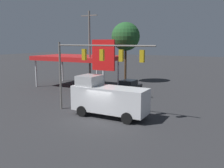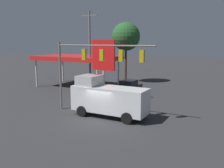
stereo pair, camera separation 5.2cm
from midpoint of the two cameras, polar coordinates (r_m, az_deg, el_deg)
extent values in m
plane|color=#2D2D30|center=(22.00, -2.42, -7.82)|extent=(200.00, 200.00, 0.00)
cylinder|color=slate|center=(24.83, -11.65, 1.78)|extent=(0.20, 0.20, 6.57)
cylinder|color=slate|center=(21.85, -2.09, 8.78)|extent=(9.59, 0.14, 0.14)
cube|color=#B79314|center=(22.91, -6.30, 6.72)|extent=(0.36, 0.28, 1.00)
sphere|color=#FF4141|center=(23.05, -6.06, 7.49)|extent=(0.22, 0.22, 0.22)
sphere|color=#392305|center=(23.07, -6.04, 6.74)|extent=(0.22, 0.22, 0.22)
sphere|color=black|center=(23.08, -6.03, 6.00)|extent=(0.22, 0.22, 0.22)
cube|color=#B79314|center=(21.91, -2.24, 6.64)|extent=(0.36, 0.28, 1.00)
sphere|color=#FF4141|center=(22.06, -2.00, 7.44)|extent=(0.22, 0.22, 0.22)
sphere|color=#392305|center=(22.07, -2.00, 6.66)|extent=(0.22, 0.22, 0.22)
sphere|color=black|center=(22.09, -1.99, 5.88)|extent=(0.22, 0.22, 0.22)
cube|color=#B79314|center=(21.03, 2.18, 6.51)|extent=(0.36, 0.28, 1.00)
sphere|color=#FF4141|center=(21.18, 2.41, 7.34)|extent=(0.22, 0.22, 0.22)
sphere|color=#392305|center=(21.19, 2.40, 6.53)|extent=(0.22, 0.22, 0.22)
sphere|color=black|center=(21.21, 2.40, 5.72)|extent=(0.22, 0.22, 0.22)
cube|color=#B79314|center=(20.28, 6.96, 6.33)|extent=(0.36, 0.28, 1.00)
sphere|color=#FF4141|center=(20.43, 7.17, 7.19)|extent=(0.22, 0.22, 0.22)
sphere|color=#392305|center=(20.45, 7.15, 6.35)|extent=(0.22, 0.22, 0.22)
sphere|color=black|center=(20.47, 7.13, 5.51)|extent=(0.22, 0.22, 0.22)
cylinder|color=slate|center=(33.40, -5.05, 7.34)|extent=(0.26, 0.26, 10.54)
cube|color=slate|center=(33.54, -5.17, 15.33)|extent=(2.40, 0.14, 0.14)
cube|color=red|center=(37.02, -7.90, 5.94)|extent=(11.71, 7.22, 0.60)
cube|color=red|center=(40.01, -4.83, 6.27)|extent=(11.71, 0.06, 0.36)
cylinder|color=silver|center=(37.07, 1.54, 2.50)|extent=(0.24, 0.24, 3.95)
cylinder|color=silver|center=(42.80, -11.16, 3.28)|extent=(0.24, 0.24, 3.95)
cylinder|color=silver|center=(31.85, -3.33, 1.30)|extent=(0.24, 0.24, 3.95)
cylinder|color=silver|center=(38.37, -16.86, 2.33)|extent=(0.24, 0.24, 3.95)
cylinder|color=silver|center=(28.49, -1.88, 3.24)|extent=(0.24, 0.24, 6.83)
cube|color=red|center=(28.35, -1.90, 6.62)|extent=(2.84, 0.24, 3.47)
cube|color=black|center=(28.46, -1.77, 6.63)|extent=(1.99, 0.04, 1.21)
cube|color=silver|center=(22.05, -0.48, -3.51)|extent=(6.80, 2.31, 2.20)
cube|color=#BABABC|center=(22.82, -5.11, 0.86)|extent=(1.80, 2.12, 0.90)
cylinder|color=black|center=(22.50, -6.89, -6.21)|extent=(0.96, 0.22, 0.96)
cylinder|color=black|center=(24.38, -3.72, -4.91)|extent=(0.96, 0.22, 0.96)
cylinder|color=black|center=(20.37, 3.43, -7.86)|extent=(0.96, 0.22, 0.96)
cylinder|color=black|center=(22.43, 5.97, -6.24)|extent=(0.96, 0.22, 0.96)
cube|color=black|center=(30.92, 3.85, -1.21)|extent=(1.96, 4.46, 0.90)
cube|color=black|center=(30.78, 3.87, 0.25)|extent=(1.73, 2.06, 0.70)
cylinder|color=black|center=(29.35, 4.20, -2.70)|extent=(0.24, 0.67, 0.66)
cylinder|color=black|center=(30.19, 1.06, -2.33)|extent=(0.24, 0.67, 0.66)
cylinder|color=black|center=(31.89, 6.47, -1.74)|extent=(0.24, 0.67, 0.66)
cylinder|color=black|center=(32.66, 3.52, -1.43)|extent=(0.24, 0.67, 0.66)
cylinder|color=#4C331E|center=(40.93, 3.19, 4.48)|extent=(0.36, 0.36, 5.82)
sphere|color=#235628|center=(40.77, 3.25, 10.80)|extent=(4.56, 4.56, 4.56)
camera|label=1|loc=(0.03, -89.94, 0.01)|focal=40.00mm
camera|label=2|loc=(0.03, 90.06, -0.01)|focal=40.00mm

